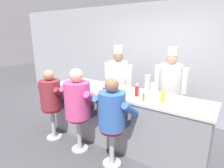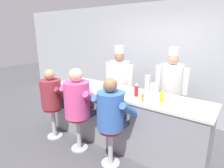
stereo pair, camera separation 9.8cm
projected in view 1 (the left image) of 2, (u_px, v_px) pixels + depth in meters
ground_plane at (112, 152)px, 3.29m from camera, size 20.00×20.00×0.00m
wall_back at (158, 61)px, 4.53m from camera, size 10.00×0.06×2.70m
diner_counter at (123, 118)px, 3.44m from camera, size 2.97×0.73×1.00m
ketchup_bottle_red at (137, 90)px, 3.08m from camera, size 0.07×0.07×0.23m
mustard_bottle_yellow at (163, 96)px, 2.80m from camera, size 0.06×0.06×0.21m
hot_sauce_bottle_orange at (144, 97)px, 2.86m from camera, size 0.04×0.04×0.13m
water_pitcher_clear at (154, 89)px, 3.17m from camera, size 0.13×0.11×0.20m
breakfast_plate at (85, 87)px, 3.54m from camera, size 0.24×0.24×0.05m
cereal_bowl at (121, 92)px, 3.21m from camera, size 0.17×0.17×0.05m
coffee_mug_white at (75, 82)px, 3.82m from camera, size 0.13×0.08×0.08m
cup_stack_steel at (148, 83)px, 3.30m from camera, size 0.11×0.11×0.30m
napkin_dispenser_chrome at (106, 89)px, 3.28m from camera, size 0.11×0.07×0.13m
diner_seated_maroon at (52, 96)px, 3.53m from camera, size 0.58×0.57×1.37m
diner_seated_pink at (79, 102)px, 3.15m from camera, size 0.66×0.65×1.47m
diner_seated_blue at (113, 113)px, 2.78m from camera, size 0.61×0.60×1.41m
cook_in_whites_near at (118, 82)px, 4.11m from camera, size 0.69×0.44×1.76m
cook_in_whites_far at (170, 86)px, 3.81m from camera, size 0.68×0.44×1.75m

